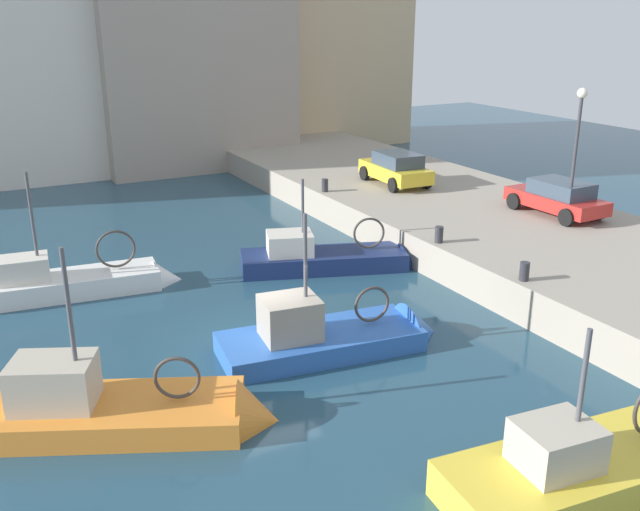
# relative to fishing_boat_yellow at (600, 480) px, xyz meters

# --- Properties ---
(water_surface) EXTENTS (80.00, 80.00, 0.00)m
(water_surface) POSITION_rel_fishing_boat_yellow_xyz_m (-3.26, 8.51, -0.11)
(water_surface) COLOR navy
(water_surface) RESTS_ON ground
(quay_wall) EXTENTS (9.00, 56.00, 1.20)m
(quay_wall) POSITION_rel_fishing_boat_yellow_xyz_m (8.24, 8.51, 0.49)
(quay_wall) COLOR #9E9384
(quay_wall) RESTS_ON ground
(fishing_boat_yellow) EXTENTS (6.62, 2.72, 4.29)m
(fishing_boat_yellow) POSITION_rel_fishing_boat_yellow_xyz_m (0.00, 0.00, 0.00)
(fishing_boat_yellow) COLOR gold
(fishing_boat_yellow) RESTS_ON ground
(fishing_boat_white) EXTENTS (6.58, 2.37, 4.76)m
(fishing_boat_white) POSITION_rel_fishing_boat_yellow_xyz_m (-6.98, 14.65, 0.01)
(fishing_boat_white) COLOR white
(fishing_boat_white) RESTS_ON ground
(fishing_boat_blue) EXTENTS (6.27, 2.83, 4.75)m
(fishing_boat_blue) POSITION_rel_fishing_boat_yellow_xyz_m (-1.64, 7.36, 0.04)
(fishing_boat_blue) COLOR #2D60B7
(fishing_boat_blue) RESTS_ON ground
(fishing_boat_navy) EXTENTS (6.66, 3.65, 4.00)m
(fishing_boat_navy) POSITION_rel_fishing_boat_yellow_xyz_m (1.31, 12.83, 0.01)
(fishing_boat_navy) COLOR navy
(fishing_boat_navy) RESTS_ON ground
(fishing_boat_orange) EXTENTS (7.12, 4.72, 5.04)m
(fishing_boat_orange) POSITION_rel_fishing_boat_yellow_xyz_m (-7.58, 6.32, 0.04)
(fishing_boat_orange) COLOR orange
(fishing_boat_orange) RESTS_ON ground
(parked_car_yellow) EXTENTS (2.07, 3.89, 1.44)m
(parked_car_yellow) POSITION_rel_fishing_boat_yellow_xyz_m (7.53, 18.22, 1.82)
(parked_car_yellow) COLOR gold
(parked_car_yellow) RESTS_ON quay_wall
(parked_car_red) EXTENTS (1.93, 3.92, 1.33)m
(parked_car_red) POSITION_rel_fishing_boat_yellow_xyz_m (10.12, 11.18, 1.78)
(parked_car_red) COLOR red
(parked_car_red) RESTS_ON quay_wall
(mooring_bollard_south) EXTENTS (0.28, 0.28, 0.55)m
(mooring_bollard_south) POSITION_rel_fishing_boat_yellow_xyz_m (4.09, 6.51, 1.37)
(mooring_bollard_south) COLOR #2D2D33
(mooring_bollard_south) RESTS_ON quay_wall
(mooring_bollard_mid) EXTENTS (0.28, 0.28, 0.55)m
(mooring_bollard_mid) POSITION_rel_fishing_boat_yellow_xyz_m (4.09, 10.51, 1.37)
(mooring_bollard_mid) COLOR #2D2D33
(mooring_bollard_mid) RESTS_ON quay_wall
(mooring_bollard_north) EXTENTS (0.28, 0.28, 0.55)m
(mooring_bollard_north) POSITION_rel_fishing_boat_yellow_xyz_m (4.09, 18.51, 1.37)
(mooring_bollard_north) COLOR #2D2D33
(mooring_bollard_north) RESTS_ON quay_wall
(quay_streetlamp) EXTENTS (0.36, 0.36, 4.83)m
(quay_streetlamp) POSITION_rel_fishing_boat_yellow_xyz_m (9.74, 10.24, 4.35)
(quay_streetlamp) COLOR #38383D
(quay_streetlamp) RESTS_ON quay_wall
(waterfront_building_west) EXTENTS (11.19, 6.93, 15.87)m
(waterfront_building_west) POSITION_rel_fishing_boat_yellow_xyz_m (2.90, 32.60, 7.85)
(waterfront_building_west) COLOR #A39384
(waterfront_building_west) RESTS_ON ground
(waterfront_building_central) EXTENTS (9.95, 7.20, 13.52)m
(waterfront_building_central) POSITION_rel_fishing_boat_yellow_xyz_m (13.49, 35.82, 6.67)
(waterfront_building_central) COLOR #D1B284
(waterfront_building_central) RESTS_ON ground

